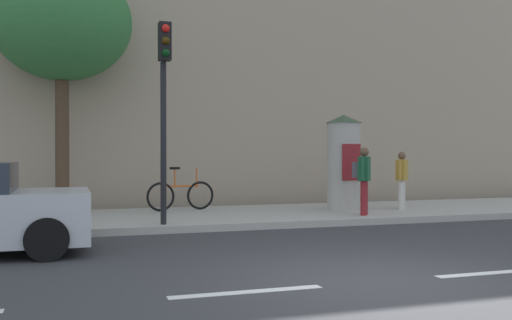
# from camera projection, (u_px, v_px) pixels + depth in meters

# --- Properties ---
(ground_plane) EXTENTS (80.00, 80.00, 0.00)m
(ground_plane) POSITION_uv_depth(u_px,v_px,m) (381.00, 282.00, 7.03)
(ground_plane) COLOR #38383A
(sidewalk_curb) EXTENTS (36.00, 4.00, 0.15)m
(sidewalk_curb) POSITION_uv_depth(u_px,v_px,m) (229.00, 217.00, 13.68)
(sidewalk_curb) COLOR #B2ADA3
(sidewalk_curb) RESTS_ON ground_plane
(lane_markings) EXTENTS (25.80, 0.16, 0.01)m
(lane_markings) POSITION_uv_depth(u_px,v_px,m) (381.00, 281.00, 7.03)
(lane_markings) COLOR silver
(lane_markings) RESTS_ON ground_plane
(building_backdrop) EXTENTS (36.00, 5.00, 10.65)m
(building_backdrop) POSITION_uv_depth(u_px,v_px,m) (187.00, 36.00, 18.38)
(building_backdrop) COLOR tan
(building_backdrop) RESTS_ON ground_plane
(traffic_light) EXTENTS (0.24, 0.45, 4.01)m
(traffic_light) POSITION_uv_depth(u_px,v_px,m) (164.00, 89.00, 11.41)
(traffic_light) COLOR black
(traffic_light) RESTS_ON sidewalk_curb
(poster_column) EXTENTS (0.91, 0.91, 2.40)m
(poster_column) POSITION_uv_depth(u_px,v_px,m) (344.00, 162.00, 14.53)
(poster_column) COLOR #B2ADA3
(poster_column) RESTS_ON sidewalk_curb
(street_tree) EXTENTS (3.32, 3.32, 6.01)m
(street_tree) POSITION_uv_depth(u_px,v_px,m) (62.00, 23.00, 13.83)
(street_tree) COLOR #4C3826
(street_tree) RESTS_ON sidewalk_curb
(pedestrian_in_red_top) EXTENTS (0.51, 0.51, 1.57)m
(pedestrian_in_red_top) POSITION_uv_depth(u_px,v_px,m) (363.00, 175.00, 13.30)
(pedestrian_in_red_top) COLOR maroon
(pedestrian_in_red_top) RESTS_ON sidewalk_curb
(pedestrian_in_light_jacket) EXTENTS (0.48, 0.49, 1.47)m
(pedestrian_in_light_jacket) POSITION_uv_depth(u_px,v_px,m) (402.00, 176.00, 14.77)
(pedestrian_in_light_jacket) COLOR silver
(pedestrian_in_light_jacket) RESTS_ON sidewalk_curb
(bicycle_leaning) EXTENTS (1.76, 0.34, 1.09)m
(bicycle_leaning) POSITION_uv_depth(u_px,v_px,m) (181.00, 195.00, 14.39)
(bicycle_leaning) COLOR black
(bicycle_leaning) RESTS_ON sidewalk_curb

